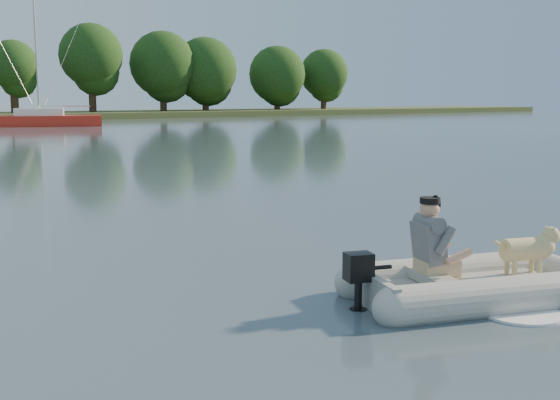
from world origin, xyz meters
TOP-DOWN VIEW (x-y plane):
  - water at (0.00, 0.00)m, footprint 160.00×160.00m
  - dinghy at (1.05, -0.62)m, footprint 5.04×4.40m
  - man at (0.48, -0.39)m, footprint 0.76×0.70m
  - dog at (1.60, -0.74)m, footprint 0.86×0.52m
  - outboard_motor at (-0.32, -0.19)m, footprint 0.42×0.35m
  - sailboat at (9.65, 45.37)m, footprint 7.89×4.67m

SIDE VIEW (x-z plane):
  - water at x=0.00m, z-range 0.00..0.00m
  - outboard_motor at x=-0.32m, z-range -0.07..0.61m
  - dog at x=1.60m, z-range 0.18..0.72m
  - sailboat at x=9.65m, z-range -4.75..5.66m
  - dinghy at x=1.05m, z-range -0.10..1.11m
  - man at x=0.48m, z-range 0.21..1.14m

